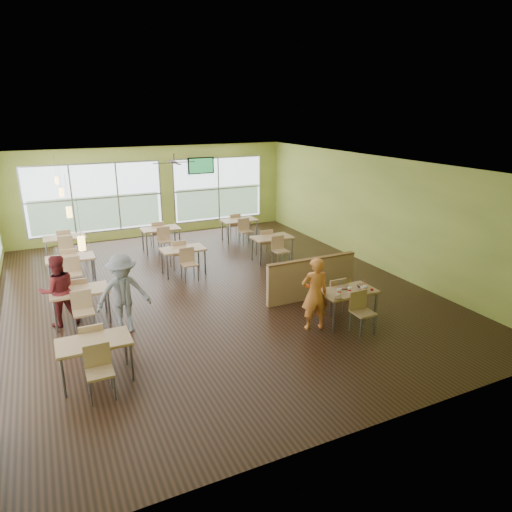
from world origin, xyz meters
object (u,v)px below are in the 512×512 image
(half_wall_divider, at_px, (311,278))
(man_plaid, at_px, (315,294))
(food_basket, at_px, (362,286))
(main_table, at_px, (348,295))

(half_wall_divider, bearing_deg, man_plaid, -119.94)
(man_plaid, height_order, food_basket, man_plaid)
(main_table, xyz_separation_m, half_wall_divider, (0.00, 1.45, -0.11))
(main_table, height_order, man_plaid, man_plaid)
(man_plaid, xyz_separation_m, food_basket, (1.19, -0.04, -0.01))
(half_wall_divider, height_order, food_basket, half_wall_divider)
(main_table, distance_m, man_plaid, 0.82)
(food_basket, bearing_deg, main_table, -177.46)
(half_wall_divider, relative_size, food_basket, 10.63)
(man_plaid, bearing_deg, food_basket, -169.26)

